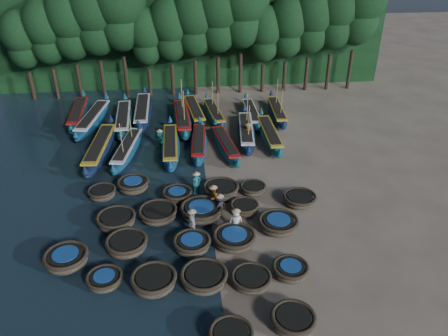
{
  "coord_description": "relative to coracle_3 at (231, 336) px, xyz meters",
  "views": [
    {
      "loc": [
        -1.4,
        -22.96,
        15.83
      ],
      "look_at": [
        1.18,
        2.14,
        1.3
      ],
      "focal_mm": 35.0,
      "sensor_mm": 36.0,
      "label": 1
    }
  ],
  "objects": [
    {
      "name": "long_boat_13",
      "position": [
        -1.6,
        23.02,
        0.17
      ],
      "size": [
        1.89,
        8.72,
        3.71
      ],
      "rotation": [
        0.0,
        0.0,
        0.04
      ],
      "color": "#0E3C50",
      "rests_on": "ground"
    },
    {
      "name": "long_boat_9",
      "position": [
        -10.84,
        25.02,
        0.15
      ],
      "size": [
        1.82,
        8.38,
        1.48
      ],
      "rotation": [
        0.0,
        0.0,
        0.04
      ],
      "color": "#0E3C50",
      "rests_on": "ground"
    },
    {
      "name": "tree_12",
      "position": [
        11.43,
        30.59,
        6.91
      ],
      "size": [
        4.51,
        4.51,
        10.63
      ],
      "color": "black",
      "rests_on": "ground"
    },
    {
      "name": "foliage_wall",
      "position": [
        -0.17,
        34.09,
        4.58
      ],
      "size": [
        40.0,
        3.0,
        10.0
      ],
      "primitive_type": "cube",
      "color": "black",
      "rests_on": "ground"
    },
    {
      "name": "coracle_7",
      "position": [
        -0.93,
        3.56,
        0.03
      ],
      "size": [
        2.45,
        2.45,
        0.79
      ],
      "rotation": [
        0.0,
        0.0,
        -0.11
      ],
      "color": "brown",
      "rests_on": "ground"
    },
    {
      "name": "tree_7",
      "position": [
        -0.07,
        30.59,
        6.91
      ],
      "size": [
        4.51,
        4.51,
        10.63
      ],
      "color": "black",
      "rests_on": "ground"
    },
    {
      "name": "coracle_22",
      "position": [
        -2.16,
        11.1,
        0.03
      ],
      "size": [
        2.18,
        2.18,
        0.77
      ],
      "rotation": [
        0.0,
        0.0,
        -0.28
      ],
      "color": "brown",
      "rests_on": "ground"
    },
    {
      "name": "fisherman_3",
      "position": [
        0.39,
        9.19,
        0.38
      ],
      "size": [
        1.09,
        1.04,
        1.69
      ],
      "rotation": [
        0.0,
        0.0,
        3.84
      ],
      "color": "black",
      "rests_on": "ground"
    },
    {
      "name": "long_boat_3",
      "position": [
        -5.87,
        17.71,
        0.11
      ],
      "size": [
        2.6,
        7.75,
        3.33
      ],
      "rotation": [
        0.0,
        0.0,
        -0.16
      ],
      "color": "navy",
      "rests_on": "ground"
    },
    {
      "name": "long_boat_17",
      "position": [
        6.98,
        23.8,
        0.09
      ],
      "size": [
        1.67,
        7.56,
        3.22
      ],
      "rotation": [
        0.0,
        0.0,
        -0.05
      ],
      "color": "#10203D",
      "rests_on": "ground"
    },
    {
      "name": "tree_10",
      "position": [
        6.83,
        30.59,
        5.55
      ],
      "size": [
        3.68,
        3.68,
        8.68
      ],
      "color": "black",
      "rests_on": "ground"
    },
    {
      "name": "long_boat_16",
      "position": [
        4.62,
        23.62,
        0.08
      ],
      "size": [
        1.33,
        7.35,
        1.29
      ],
      "rotation": [
        0.0,
        0.0,
        0.01
      ],
      "color": "#0E3C50",
      "rests_on": "ground"
    },
    {
      "name": "coracle_5",
      "position": [
        -5.8,
        4.01,
        -0.05
      ],
      "size": [
        1.95,
        1.95,
        0.64
      ],
      "rotation": [
        0.0,
        0.0,
        0.17
      ],
      "color": "brown",
      "rests_on": "ground"
    },
    {
      "name": "long_boat_2",
      "position": [
        -7.93,
        17.93,
        0.19
      ],
      "size": [
        2.28,
        8.99,
        1.59
      ],
      "rotation": [
        0.0,
        0.0,
        -0.08
      ],
      "color": "#10203D",
      "rests_on": "ground"
    },
    {
      "name": "coracle_8",
      "position": [
        1.38,
        3.26,
        -0.03
      ],
      "size": [
        2.24,
        2.24,
        0.68
      ],
      "rotation": [
        0.0,
        0.0,
        0.2
      ],
      "color": "brown",
      "rests_on": "ground"
    },
    {
      "name": "ground",
      "position": [
        -0.17,
        10.59,
        -0.42
      ],
      "size": [
        120.0,
        120.0,
        0.0
      ],
      "primitive_type": "plane",
      "color": "gray",
      "rests_on": "ground"
    },
    {
      "name": "fisherman_5",
      "position": [
        -3.39,
        18.43,
        0.44
      ],
      "size": [
        1.06,
        1.59,
        1.85
      ],
      "rotation": [
        0.0,
        0.0,
        5.13
      ],
      "color": "#196A6A",
      "rests_on": "ground"
    },
    {
      "name": "coracle_17",
      "position": [
        -0.73,
        9.13,
        0.07
      ],
      "size": [
        3.21,
        3.21,
        0.85
      ],
      "rotation": [
        0.0,
        0.0,
        0.43
      ],
      "color": "brown",
      "rests_on": "ground"
    },
    {
      "name": "fisherman_0",
      "position": [
        1.14,
        7.39,
        0.46
      ],
      "size": [
        0.83,
        0.57,
        1.84
      ],
      "rotation": [
        0.0,
        0.0,
        3.2
      ],
      "color": "silver",
      "rests_on": "ground"
    },
    {
      "name": "long_boat_6",
      "position": [
        1.64,
        17.7,
        0.08
      ],
      "size": [
        2.34,
        7.27,
        1.29
      ],
      "rotation": [
        0.0,
        0.0,
        0.15
      ],
      "color": "#0E3C50",
      "rests_on": "ground"
    },
    {
      "name": "long_boat_15",
      "position": [
        1.26,
        24.06,
        0.08
      ],
      "size": [
        2.09,
        7.28,
        3.11
      ],
      "rotation": [
        0.0,
        0.0,
        0.12
      ],
      "color": "navy",
      "rests_on": "ground"
    },
    {
      "name": "long_boat_12",
      "position": [
        -5.14,
        24.89,
        0.19
      ],
      "size": [
        1.7,
        9.1,
        1.6
      ],
      "rotation": [
        0.0,
        0.0,
        0.01
      ],
      "color": "#10203D",
      "rests_on": "ground"
    },
    {
      "name": "coracle_21",
      "position": [
        -5.04,
        12.53,
        0.07
      ],
      "size": [
        2.32,
        2.32,
        0.84
      ],
      "rotation": [
        0.0,
        0.0,
        0.22
      ],
      "color": "brown",
      "rests_on": "ground"
    },
    {
      "name": "tree_4",
      "position": [
        -6.97,
        30.59,
        8.26
      ],
      "size": [
        5.34,
        5.34,
        12.58
      ],
      "color": "black",
      "rests_on": "ground"
    },
    {
      "name": "coracle_6",
      "position": [
        -3.36,
        3.57,
        0.05
      ],
      "size": [
        2.75,
        2.75,
        0.82
      ],
      "rotation": [
        0.0,
        0.0,
        -0.38
      ],
      "color": "brown",
      "rests_on": "ground"
    },
    {
      "name": "coracle_15",
      "position": [
        -5.73,
        8.75,
        0.05
      ],
      "size": [
        2.64,
        2.64,
        0.82
      ],
      "rotation": [
        0.0,
        0.0,
        -0.26
      ],
      "color": "brown",
      "rests_on": "ground"
    },
    {
      "name": "tree_8",
      "position": [
        2.23,
        30.59,
        7.58
      ],
      "size": [
        4.92,
        4.92,
        11.6
      ],
      "color": "black",
      "rests_on": "ground"
    },
    {
      "name": "fisherman_2",
      "position": [
        0.09,
        10.1,
        0.42
      ],
      "size": [
        0.91,
        0.96,
        1.76
      ],
      "rotation": [
        0.0,
        0.0,
        4.12
      ],
      "color": "#C9631A",
      "rests_on": "ground"
    },
    {
      "name": "tree_11",
      "position": [
        9.13,
        30.59,
        6.23
      ],
      "size": [
        4.09,
        4.09,
        9.65
      ],
      "color": "black",
      "rests_on": "ground"
    },
    {
      "name": "coracle_24",
      "position": [
        2.8,
        11.48,
        -0.05
      ],
      "size": [
        1.73,
        1.73,
        0.64
      ],
      "rotation": [
        0.0,
        0.0,
        -0.09
      ],
      "color": "brown",
      "rests_on": "ground"
    },
    {
      "name": "long_boat_8",
      "position": [
        5.37,
        19.08,
        0.12
      ],
      "size": [
        1.44,
        7.96,
        1.4
      ],
      "rotation": [
        0.0,
        0.0,
        0.01
      ],
      "color": "#0E3C50",
      "rests_on": "ground"
    },
    {
      "name": "coracle_18",
      "position": [
        1.92,
        9.34,
        -0.02
      ],
      "size": [
        1.8,
        1.8,
        0.69
      ],
      "rotation": [
        0.0,
        0.0,
        -0.09
      ],
      "color": "brown",
      "rests_on": "ground"
    },
    {
      "name": "tree_0",
      "position": [
        -16.17,
        30.59,
        5.55
      ],
      "size": [
        3.68,
        3.68,
        8.68
      ],
      "color": "black",
      "rests_on": "ground"
    },
    {
      "name": "tree_13",
      "position": [
        13.73,
        30.59,
        7.58
      ],
      "size": [
        4.92,
        4.92,
        11.6
      ],
      "color": "black",
      "rests_on": "ground"
    },
    {
      "name": "coracle_12",
      "position": [
        -1.41,
        6.17,
        0.05
      ],
      "size": [
        2.18,
        2.18,
        0.8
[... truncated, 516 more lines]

